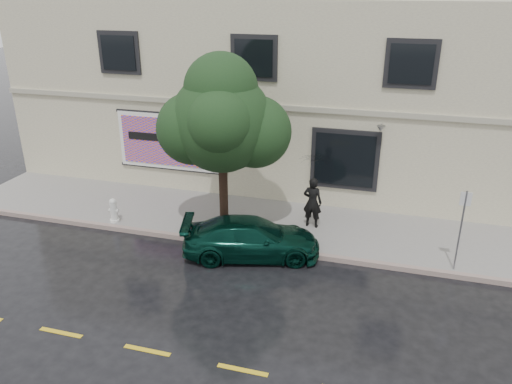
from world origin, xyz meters
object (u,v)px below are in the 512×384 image
(car, at_px, (251,238))
(street_tree, at_px, (222,122))
(pedestrian, at_px, (312,202))
(fire_hydrant, at_px, (114,210))

(car, relative_size, street_tree, 0.79)
(pedestrian, height_order, fire_hydrant, pedestrian)
(car, distance_m, fire_hydrant, 4.98)
(street_tree, height_order, fire_hydrant, street_tree)
(pedestrian, height_order, street_tree, street_tree)
(car, xyz_separation_m, street_tree, (-1.21, 1.07, 3.11))
(street_tree, bearing_deg, pedestrian, 22.16)
(street_tree, distance_m, fire_hydrant, 4.89)
(car, bearing_deg, fire_hydrant, 66.67)
(pedestrian, bearing_deg, street_tree, 27.69)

